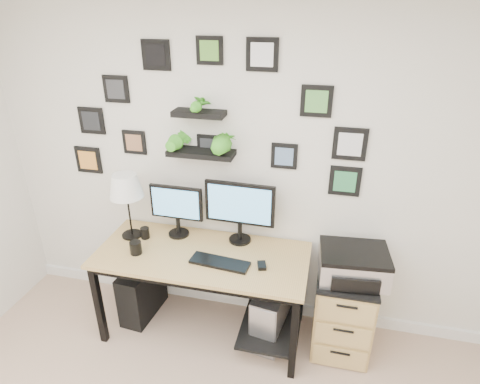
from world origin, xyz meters
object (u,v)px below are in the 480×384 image
(pc_tower_black, at_px, (142,291))
(pc_tower_grey, at_px, (272,313))
(monitor_right, at_px, (240,208))
(table_lamp, at_px, (126,187))
(file_cabinet, at_px, (343,311))
(printer, at_px, (353,264))
(desk, at_px, (208,265))
(mug, at_px, (136,248))
(monitor_left, at_px, (177,207))

(pc_tower_black, height_order, pc_tower_grey, pc_tower_grey)
(monitor_right, distance_m, table_lamp, 0.89)
(monitor_right, relative_size, file_cabinet, 0.81)
(monitor_right, relative_size, pc_tower_grey, 1.06)
(table_lamp, relative_size, printer, 1.07)
(desk, bearing_deg, printer, 2.52)
(table_lamp, distance_m, printer, 1.78)
(mug, distance_m, pc_tower_black, 0.60)
(printer, bearing_deg, pc_tower_black, -179.57)
(mug, bearing_deg, desk, 15.47)
(printer, bearing_deg, pc_tower_grey, -176.46)
(file_cabinet, bearing_deg, mug, -172.66)
(mug, height_order, printer, printer)
(file_cabinet, bearing_deg, desk, -176.82)
(printer, bearing_deg, monitor_right, 169.95)
(mug, relative_size, pc_tower_grey, 0.19)
(desk, height_order, printer, printer)
(monitor_left, relative_size, printer, 0.86)
(monitor_right, distance_m, pc_tower_black, 1.17)
(table_lamp, xyz_separation_m, pc_tower_black, (0.05, -0.05, -0.95))
(file_cabinet, bearing_deg, pc_tower_black, -179.19)
(monitor_right, xyz_separation_m, table_lamp, (-0.87, -0.12, 0.13))
(monitor_right, relative_size, mug, 5.47)
(monitor_right, distance_m, pc_tower_grey, 0.88)
(file_cabinet, xyz_separation_m, printer, (0.02, -0.01, 0.44))
(table_lamp, bearing_deg, printer, -1.11)
(monitor_right, bearing_deg, pc_tower_black, -168.50)
(monitor_right, xyz_separation_m, mug, (-0.72, -0.34, -0.25))
(printer, bearing_deg, table_lamp, 178.89)
(monitor_right, distance_m, printer, 0.92)
(table_lamp, height_order, mug, table_lamp)
(mug, bearing_deg, monitor_right, 25.51)
(desk, height_order, mug, mug)
(table_lamp, xyz_separation_m, printer, (1.74, -0.03, -0.40))
(desk, xyz_separation_m, pc_tower_grey, (0.51, 0.01, -0.39))
(monitor_right, xyz_separation_m, pc_tower_black, (-0.82, -0.17, -0.82))
(mug, xyz_separation_m, pc_tower_grey, (1.03, 0.16, -0.56))
(table_lamp, bearing_deg, pc_tower_black, -42.22)
(pc_tower_black, relative_size, pc_tower_grey, 0.91)
(monitor_right, height_order, table_lamp, table_lamp)
(monitor_right, distance_m, mug, 0.84)
(desk, relative_size, pc_tower_grey, 3.13)
(monitor_right, bearing_deg, printer, -10.05)
(desk, height_order, table_lamp, table_lamp)
(pc_tower_black, xyz_separation_m, printer, (1.69, 0.01, 0.55))
(monitor_right, height_order, printer, monitor_right)
(file_cabinet, bearing_deg, monitor_left, 175.00)
(pc_tower_grey, bearing_deg, pc_tower_black, 178.87)
(monitor_right, bearing_deg, monitor_left, -177.18)
(monitor_left, distance_m, printer, 1.40)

